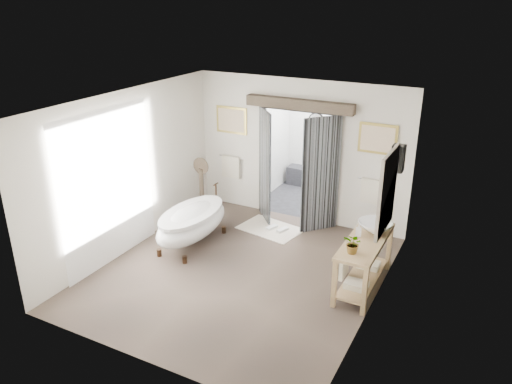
% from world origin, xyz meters
% --- Properties ---
extents(ground_plane, '(5.00, 5.00, 0.00)m').
position_xyz_m(ground_plane, '(0.00, 0.00, 0.00)').
color(ground_plane, brown).
extents(room_shell, '(4.52, 5.02, 2.91)m').
position_xyz_m(room_shell, '(-0.04, -0.11, 1.86)').
color(room_shell, beige).
rests_on(room_shell, ground_plane).
extents(shower_room, '(2.22, 2.01, 2.51)m').
position_xyz_m(shower_room, '(0.00, 3.99, 0.91)').
color(shower_room, black).
rests_on(shower_room, ground_plane).
extents(back_wall_dressing, '(3.82, 0.71, 2.52)m').
position_xyz_m(back_wall_dressing, '(0.00, 2.32, 1.56)').
color(back_wall_dressing, black).
rests_on(back_wall_dressing, ground_plane).
extents(clawfoot_tub, '(0.85, 1.89, 0.92)m').
position_xyz_m(clawfoot_tub, '(-1.28, 0.48, 0.45)').
color(clawfoot_tub, '#322013').
rests_on(clawfoot_tub, ground_plane).
extents(vanity, '(0.57, 1.60, 0.85)m').
position_xyz_m(vanity, '(1.95, 0.49, 0.51)').
color(vanity, tan).
rests_on(vanity, ground_plane).
extents(pedestal_mirror, '(0.37, 0.24, 1.24)m').
position_xyz_m(pedestal_mirror, '(-1.91, 1.79, 0.53)').
color(pedestal_mirror, '#4E4030').
rests_on(pedestal_mirror, ground_plane).
extents(rug, '(1.32, 1.00, 0.01)m').
position_xyz_m(rug, '(-0.25, 1.71, 0.01)').
color(rug, beige).
rests_on(rug, ground_plane).
extents(slippers, '(0.42, 0.28, 0.05)m').
position_xyz_m(slippers, '(-0.11, 1.73, 0.04)').
color(slippers, silver).
rests_on(slippers, rug).
extents(basin, '(0.71, 0.71, 0.19)m').
position_xyz_m(basin, '(2.03, 0.81, 0.94)').
color(basin, white).
rests_on(basin, vanity).
extents(plant, '(0.34, 0.31, 0.31)m').
position_xyz_m(plant, '(1.92, -0.01, 1.01)').
color(plant, gray).
rests_on(plant, vanity).
extents(soap_bottle_a, '(0.11, 0.11, 0.20)m').
position_xyz_m(soap_bottle_a, '(1.83, 0.58, 0.95)').
color(soap_bottle_a, gray).
rests_on(soap_bottle_a, vanity).
extents(soap_bottle_b, '(0.16, 0.16, 0.15)m').
position_xyz_m(soap_bottle_b, '(1.93, 1.07, 0.93)').
color(soap_bottle_b, gray).
rests_on(soap_bottle_b, vanity).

